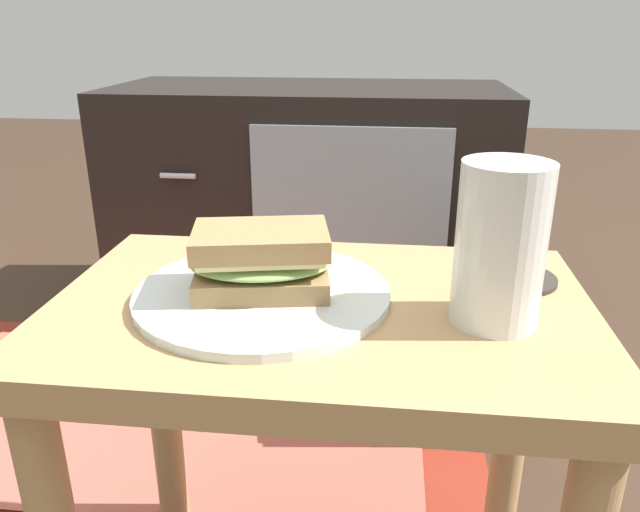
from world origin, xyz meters
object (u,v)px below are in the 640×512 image
at_px(sandwich_front, 262,258).
at_px(coaster, 513,278).
at_px(beer_glass, 500,248).
at_px(paper_bag, 466,349).
at_px(plate, 263,292).
at_px(tv_cabinet, 309,201).

bearing_deg(sandwich_front, coaster, 15.38).
bearing_deg(beer_glass, sandwich_front, 172.99).
bearing_deg(paper_bag, plate, -122.96).
bearing_deg(tv_cabinet, sandwich_front, -85.38).
distance_m(beer_glass, coaster, 0.13).
height_order(sandwich_front, paper_bag, sandwich_front).
relative_size(tv_cabinet, coaster, 10.19).
relative_size(sandwich_front, paper_bag, 0.46).
bearing_deg(plate, coaster, 15.38).
xyz_separation_m(sandwich_front, beer_glass, (0.23, -0.03, 0.03)).
distance_m(tv_cabinet, sandwich_front, 0.97).
bearing_deg(tv_cabinet, paper_bag, -55.25).
height_order(tv_cabinet, beer_glass, beer_glass).
xyz_separation_m(plate, paper_bag, (0.28, 0.43, -0.30)).
height_order(beer_glass, coaster, beer_glass).
xyz_separation_m(tv_cabinet, plate, (0.08, -0.94, 0.17)).
relative_size(tv_cabinet, beer_glass, 6.16).
distance_m(coaster, paper_bag, 0.46).
distance_m(tv_cabinet, plate, 0.96).
xyz_separation_m(plate, beer_glass, (0.23, -0.03, 0.07)).
xyz_separation_m(tv_cabinet, paper_bag, (0.36, -0.51, -0.12)).
height_order(plate, sandwich_front, sandwich_front).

